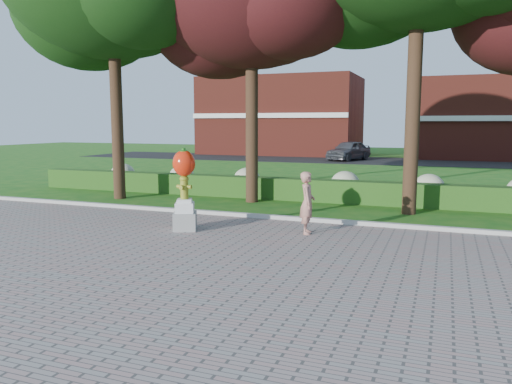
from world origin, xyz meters
TOP-DOWN VIEW (x-y plane):
  - ground at (0.00, 0.00)m, footprint 100.00×100.00m
  - walkway at (0.00, -4.00)m, footprint 40.00×14.00m
  - curb at (0.00, 3.00)m, footprint 40.00×0.18m
  - lawn_hedge at (0.00, 7.00)m, footprint 24.00×0.70m
  - hydrangea_row at (0.57, 8.00)m, footprint 20.10×1.10m
  - street at (0.00, 28.00)m, footprint 50.00×8.00m
  - building_left at (-10.00, 34.00)m, footprint 14.00×8.00m
  - building_right at (8.00, 34.00)m, footprint 12.00×8.00m
  - hydrant_sculpture at (-1.82, 0.70)m, footprint 0.77×0.77m
  - woman at (1.29, 1.43)m, footprint 0.51×0.65m
  - parked_car at (-2.48, 27.64)m, footprint 3.17×4.80m

SIDE VIEW (x-z plane):
  - ground at x=0.00m, z-range 0.00..0.00m
  - street at x=0.00m, z-range 0.00..0.02m
  - walkway at x=0.00m, z-range 0.00..0.04m
  - curb at x=0.00m, z-range 0.00..0.15m
  - lawn_hedge at x=0.00m, z-range 0.00..0.80m
  - hydrangea_row at x=0.57m, z-range 0.06..1.04m
  - parked_car at x=-2.48m, z-range 0.02..1.54m
  - woman at x=1.29m, z-range 0.04..1.63m
  - hydrant_sculpture at x=-1.82m, z-range 0.10..2.26m
  - building_right at x=8.00m, z-range 0.00..6.40m
  - building_left at x=-10.00m, z-range 0.00..7.00m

